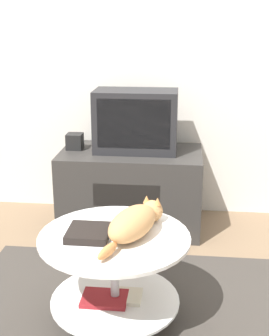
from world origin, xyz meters
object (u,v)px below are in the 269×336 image
object	(u,v)px
tv	(136,121)
dvd_box	(89,233)
cat	(135,222)
speaker	(75,141)

from	to	relation	value
tv	dvd_box	bearing A→B (deg)	-94.75
tv	cat	world-z (taller)	tv
cat	dvd_box	bearing A→B (deg)	122.17
speaker	tv	bearing A→B (deg)	-0.69
dvd_box	cat	world-z (taller)	cat
tv	speaker	bearing A→B (deg)	179.31
dvd_box	speaker	bearing A→B (deg)	105.81
dvd_box	cat	xyz separation A→B (m)	(0.22, 0.04, 0.05)
speaker	cat	bearing A→B (deg)	-64.45
speaker	cat	xyz separation A→B (m)	(0.56, -1.18, -0.07)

